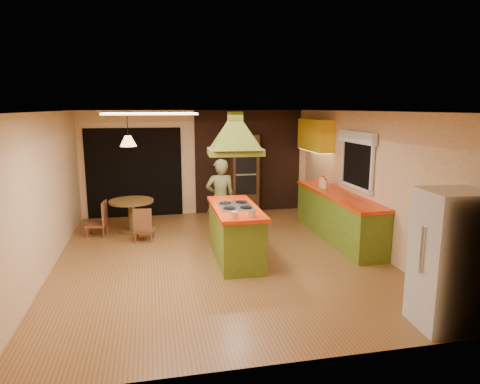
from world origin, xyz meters
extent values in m
plane|color=#966131|center=(0.00, 0.00, 0.00)|extent=(6.50, 6.50, 0.00)
plane|color=beige|center=(0.00, 3.25, 1.25)|extent=(5.50, 0.00, 5.50)
plane|color=beige|center=(0.00, -3.25, 1.25)|extent=(5.50, 0.00, 5.50)
plane|color=beige|center=(-2.75, 0.00, 1.25)|extent=(0.00, 6.50, 6.50)
plane|color=beige|center=(2.75, 0.00, 1.25)|extent=(0.00, 6.50, 6.50)
plane|color=silver|center=(0.00, 0.00, 2.50)|extent=(6.50, 6.50, 0.00)
cube|color=#381E14|center=(1.25, 3.23, 1.25)|extent=(2.64, 0.03, 2.50)
cube|color=black|center=(-1.50, 3.23, 1.05)|extent=(2.20, 0.03, 2.10)
cube|color=olive|center=(2.45, 0.60, 0.43)|extent=(0.58, 3.00, 0.86)
cube|color=#E53807|center=(2.45, 0.60, 0.89)|extent=(0.62, 3.05, 0.06)
cube|color=yellow|center=(2.57, 2.20, 1.95)|extent=(0.34, 1.40, 0.70)
cube|color=black|center=(2.72, 0.40, 1.55)|extent=(0.03, 1.16, 0.96)
cube|color=white|center=(2.67, 0.40, 2.02)|extent=(0.10, 1.35, 0.22)
cube|color=white|center=(-1.10, -1.20, 2.48)|extent=(1.20, 0.60, 0.03)
cube|color=olive|center=(0.25, -0.13, 0.43)|extent=(0.71, 1.78, 0.86)
cube|color=#EC3307|center=(0.25, -0.13, 0.89)|extent=(0.77, 1.86, 0.06)
cube|color=silver|center=(0.25, -0.13, 0.93)|extent=(0.55, 0.78, 0.02)
cube|color=#5E6619|center=(0.25, -0.13, 1.85)|extent=(0.93, 0.70, 0.11)
pyramid|color=#5E6619|center=(0.25, -0.13, 2.35)|extent=(0.93, 0.70, 0.45)
cube|color=#5E6619|center=(0.25, -0.13, 2.43)|extent=(0.22, 0.22, 0.15)
imported|color=#4D4E29|center=(0.20, 1.15, 0.79)|extent=(0.59, 0.40, 1.59)
cube|color=silver|center=(2.23, -2.89, 0.83)|extent=(0.72, 0.68, 1.65)
cube|color=#482B17|center=(1.06, 2.95, 0.97)|extent=(0.67, 0.62, 1.93)
cube|color=black|center=(1.06, 2.65, 1.27)|extent=(0.50, 0.05, 0.45)
cube|color=black|center=(1.06, 2.65, 0.77)|extent=(0.50, 0.05, 0.45)
cylinder|color=brown|center=(-1.54, 1.89, 0.66)|extent=(0.91, 0.91, 0.05)
cylinder|color=brown|center=(-1.54, 1.89, 0.34)|extent=(0.14, 0.14, 0.63)
cylinder|color=brown|center=(-1.54, 1.89, 0.03)|extent=(0.51, 0.51, 0.05)
cone|color=#FF9E3F|center=(-1.54, 1.89, 1.90)|extent=(0.40, 0.40, 0.21)
cylinder|color=#FBEBC9|center=(2.40, 1.24, 1.02)|extent=(0.17, 0.17, 0.21)
cylinder|color=#FDEFCB|center=(2.40, 1.31, 1.01)|extent=(0.18, 0.18, 0.19)
cylinder|color=#FFF7CD|center=(2.40, 1.13, 1.00)|extent=(0.16, 0.16, 0.17)
camera|label=1|loc=(-1.11, -7.01, 2.57)|focal=32.00mm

